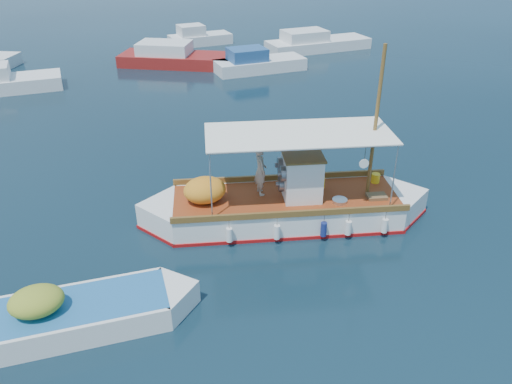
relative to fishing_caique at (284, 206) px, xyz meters
name	(u,v)px	position (x,y,z in m)	size (l,w,h in m)	color
ground	(273,229)	(-0.56, -0.43, -0.54)	(160.00, 160.00, 0.00)	black
fishing_caique	(284,206)	(0.00, 0.00, 0.00)	(9.92, 4.26, 6.19)	white
dinghy	(73,317)	(-6.98, -3.16, -0.21)	(6.47, 1.90, 1.58)	white
bg_boat_nw	(3,83)	(-10.86, 18.98, -0.05)	(6.40, 2.68, 1.80)	silver
bg_boat_n	(180,59)	(0.39, 21.49, -0.05)	(9.23, 6.50, 1.80)	maroon
bg_boat_ne	(257,64)	(5.12, 18.41, -0.05)	(6.26, 2.60, 1.80)	silver
bg_boat_e	(315,44)	(11.37, 22.76, -0.05)	(8.40, 3.22, 1.80)	silver
bg_boat_far_n	(198,38)	(3.06, 27.57, -0.05)	(5.21, 2.59, 1.80)	silver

